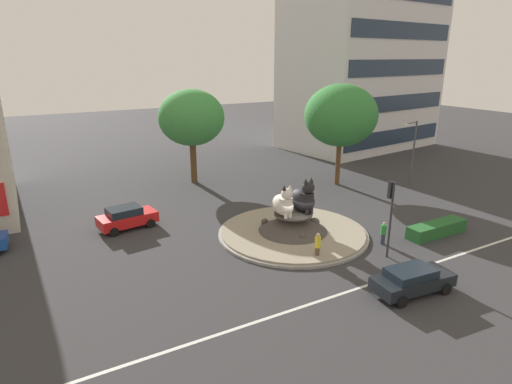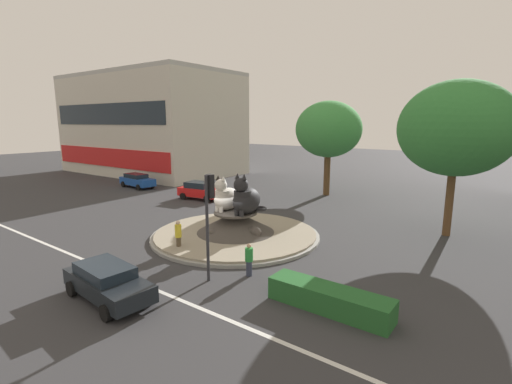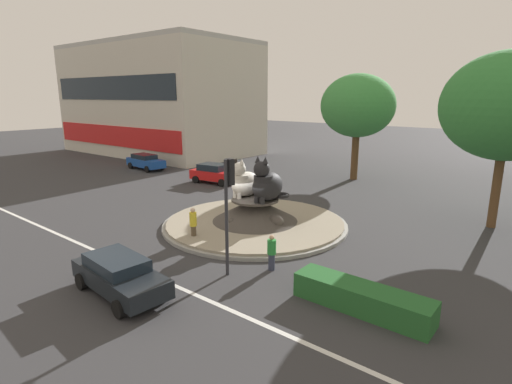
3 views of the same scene
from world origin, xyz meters
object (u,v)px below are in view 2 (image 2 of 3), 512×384
pedestrian_green_shirt (249,259)px  parked_car_right (108,281)px  cat_statue_white (226,197)px  sedan_on_far_lane (200,190)px  second_tree_near_tower (329,130)px  broadleaf_tree_behind_island (457,129)px  shophouse_block (151,124)px  pedestrian_yellow_shirt (178,235)px  hatchback_near_shophouse (137,180)px  cat_statue_black (246,199)px  traffic_light_mast (209,208)px

pedestrian_green_shirt → parked_car_right: 6.15m
cat_statue_white → sedan_on_far_lane: bearing=-123.9°
cat_statue_white → second_tree_near_tower: (-0.54, 15.65, 3.97)m
broadleaf_tree_behind_island → shophouse_block: bearing=168.3°
broadleaf_tree_behind_island → parked_car_right: (-9.47, -17.75, -5.95)m
pedestrian_green_shirt → pedestrian_yellow_shirt: bearing=62.4°
hatchback_near_shophouse → second_tree_near_tower: bearing=29.2°
broadleaf_tree_behind_island → sedan_on_far_lane: bearing=-176.2°
cat_statue_black → broadleaf_tree_behind_island: size_ratio=0.28×
shophouse_block → pedestrian_green_shirt: bearing=-32.4°
cat_statue_black → traffic_light_mast: bearing=18.8°
second_tree_near_tower → pedestrian_yellow_shirt: second_tree_near_tower is taller
shophouse_block → pedestrian_yellow_shirt: bearing=-36.4°
traffic_light_mast → pedestrian_green_shirt: size_ratio=3.10×
broadleaf_tree_behind_island → sedan_on_far_lane: size_ratio=2.23×
cat_statue_black → shophouse_block: 34.53m
second_tree_near_tower → pedestrian_green_shirt: 21.49m
parked_car_right → sedan_on_far_lane: bearing=129.1°
cat_statue_black → cat_statue_white: bearing=-94.8°
cat_statue_black → second_tree_near_tower: 16.29m
shophouse_block → hatchback_near_shophouse: 14.51m
cat_statue_black → pedestrian_green_shirt: bearing=35.5°
parked_car_right → cat_statue_white: bearing=106.6°
broadleaf_tree_behind_island → parked_car_right: bearing=-118.1°
cat_statue_white → shophouse_block: shophouse_block is taller
traffic_light_mast → second_tree_near_tower: size_ratio=0.53×
sedan_on_far_lane → shophouse_block: bearing=145.3°
pedestrian_green_shirt → hatchback_near_shophouse: 26.80m
sedan_on_far_lane → parked_car_right: size_ratio=0.94×
pedestrian_green_shirt → traffic_light_mast: bearing=117.1°
traffic_light_mast → hatchback_near_shophouse: traffic_light_mast is taller
broadleaf_tree_behind_island → second_tree_near_tower: bearing=148.1°
second_tree_near_tower → pedestrian_yellow_shirt: bearing=-88.5°
pedestrian_green_shirt → hatchback_near_shophouse: pedestrian_green_shirt is taller
cat_statue_white → traffic_light_mast: size_ratio=0.47×
cat_statue_white → cat_statue_black: size_ratio=0.85×
sedan_on_far_lane → broadleaf_tree_behind_island: bearing=-4.3°
traffic_light_mast → pedestrian_green_shirt: traffic_light_mast is taller
cat_statue_black → pedestrian_yellow_shirt: bearing=-26.7°
sedan_on_far_lane → hatchback_near_shophouse: bearing=170.4°
pedestrian_yellow_shirt → traffic_light_mast: bearing=-32.0°
second_tree_near_tower → hatchback_near_shophouse: bearing=-155.2°
hatchback_near_shophouse → pedestrian_yellow_shirt: bearing=-25.7°
pedestrian_yellow_shirt → hatchback_near_shophouse: size_ratio=0.37×
cat_statue_black → parked_car_right: bearing=-1.9°
cat_statue_white → pedestrian_yellow_shirt: cat_statue_white is taller
cat_statue_black → broadleaf_tree_behind_island: bearing=125.8°
traffic_light_mast → parked_car_right: traffic_light_mast is taller
broadleaf_tree_behind_island → pedestrian_yellow_shirt: size_ratio=5.45×
cat_statue_white → cat_statue_black: cat_statue_black is taller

